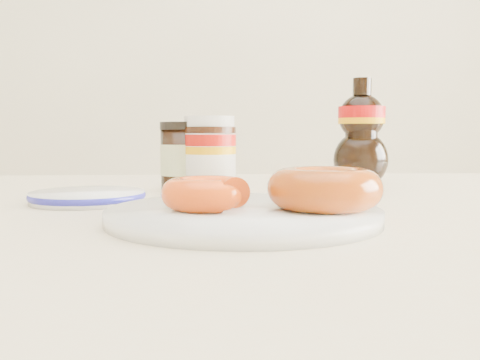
{
  "coord_description": "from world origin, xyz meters",
  "views": [
    {
      "loc": [
        -0.03,
        -0.53,
        0.83
      ],
      "look_at": [
        0.0,
        0.02,
        0.79
      ],
      "focal_mm": 40.0,
      "sensor_mm": 36.0,
      "label": 1
    }
  ],
  "objects": [
    {
      "name": "donut_whole",
      "position": [
        0.08,
        -0.04,
        0.78
      ],
      "size": [
        0.14,
        0.14,
        0.04
      ],
      "primitive_type": "torus",
      "rotation": [
        0.0,
        0.0,
        -0.36
      ],
      "color": "#9F3F0A",
      "rests_on": "plate"
    },
    {
      "name": "dark_jar",
      "position": [
        -0.07,
        0.25,
        0.8
      ],
      "size": [
        0.06,
        0.06,
        0.1
      ],
      "rotation": [
        0.0,
        0.0,
        0.26
      ],
      "color": "black",
      "rests_on": "dining_table"
    },
    {
      "name": "plate",
      "position": [
        0.0,
        -0.03,
        0.76
      ],
      "size": [
        0.26,
        0.26,
        0.01
      ],
      "color": "white",
      "rests_on": "dining_table"
    },
    {
      "name": "donut_bitten",
      "position": [
        -0.03,
        -0.04,
        0.78
      ],
      "size": [
        0.1,
        0.1,
        0.03
      ],
      "primitive_type": "torus",
      "rotation": [
        0.0,
        0.0,
        0.26
      ],
      "color": "#E9480D",
      "rests_on": "plate"
    },
    {
      "name": "blue_rim_saucer",
      "position": [
        -0.17,
        0.12,
        0.76
      ],
      "size": [
        0.14,
        0.14,
        0.01
      ],
      "color": "white",
      "rests_on": "dining_table"
    },
    {
      "name": "syrup_bottle",
      "position": [
        0.21,
        0.31,
        0.83
      ],
      "size": [
        0.1,
        0.09,
        0.17
      ],
      "primitive_type": null,
      "rotation": [
        0.0,
        0.0,
        0.24
      ],
      "color": "black",
      "rests_on": "dining_table"
    },
    {
      "name": "nutella_jar",
      "position": [
        -0.03,
        0.24,
        0.81
      ],
      "size": [
        0.08,
        0.08,
        0.11
      ],
      "rotation": [
        0.0,
        0.0,
        -0.14
      ],
      "color": "white",
      "rests_on": "dining_table"
    },
    {
      "name": "dining_table",
      "position": [
        0.0,
        0.1,
        0.67
      ],
      "size": [
        1.4,
        0.9,
        0.75
      ],
      "color": "beige",
      "rests_on": "ground"
    }
  ]
}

